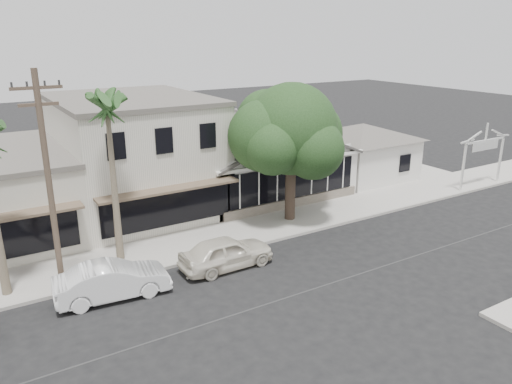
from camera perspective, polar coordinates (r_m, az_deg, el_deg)
ground at (r=21.34m, az=6.71°, el=-10.92°), size 140.00×140.00×0.00m
sidewalk_north at (r=23.89m, az=-19.54°, el=-8.42°), size 90.00×3.50×0.15m
corner_shop at (r=32.71m, az=0.30°, el=4.39°), size 10.40×8.60×5.10m
side_cottage at (r=37.15m, az=11.93°, el=3.86°), size 6.00×6.00×3.00m
arch_sign at (r=36.83m, az=24.72°, el=5.14°), size 4.12×0.12×3.95m
row_building_near at (r=30.20m, az=-13.79°, el=3.97°), size 8.00×10.00×6.50m
utility_pole at (r=20.66m, az=-22.61°, el=1.18°), size 1.80×0.24×9.00m
car_0 at (r=22.69m, az=-3.41°, el=-6.91°), size 4.36×1.80×1.48m
car_1 at (r=21.04m, az=-16.09°, el=-9.70°), size 4.64×1.98×1.49m
shade_tree at (r=27.15m, az=3.70°, el=6.92°), size 6.98×6.31×7.75m
palm_east at (r=22.28m, az=-16.67°, el=9.16°), size 3.14×3.14×8.30m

